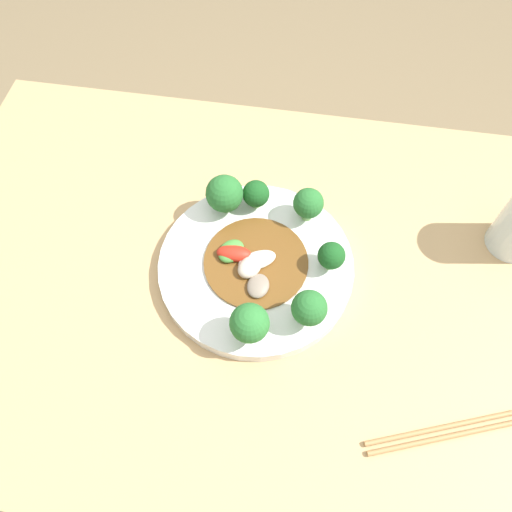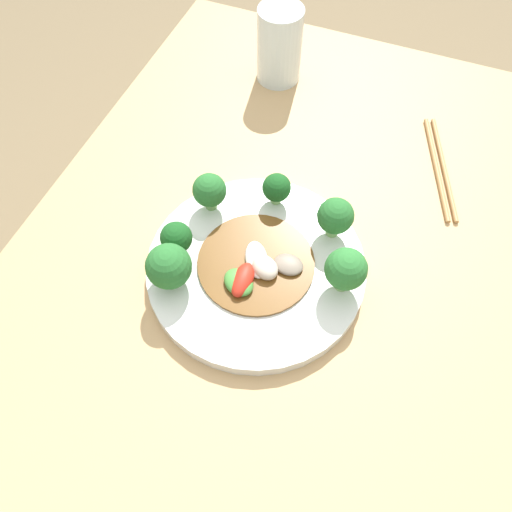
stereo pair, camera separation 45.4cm
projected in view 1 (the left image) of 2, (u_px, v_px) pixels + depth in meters
The scene contains 11 objects.
ground_plane at pixel (259, 403), 1.43m from camera, with size 8.00×8.00×0.00m, color #7F6B4C.
table at pixel (259, 360), 1.10m from camera, with size 1.10×0.73×0.77m.
plate at pixel (256, 266), 0.77m from camera, with size 0.30×0.30×0.02m.
broccoli_west at pixel (331, 256), 0.73m from camera, with size 0.04×0.04×0.05m.
broccoli_southeast at pixel (224, 194), 0.78m from camera, with size 0.06×0.06×0.07m.
broccoli_northwest at pixel (309, 308), 0.68m from camera, with size 0.05×0.05×0.07m.
broccoli_south at pixel (256, 194), 0.79m from camera, with size 0.04×0.04×0.05m.
broccoli_southwest at pixel (308, 204), 0.77m from camera, with size 0.05×0.05×0.06m.
broccoli_north at pixel (247, 323), 0.66m from camera, with size 0.05×0.05×0.07m.
stirfry_center at pixel (250, 262), 0.75m from camera, with size 0.16×0.16×0.02m.
chopsticks at pixel (443, 433), 0.65m from camera, with size 0.20×0.09×0.01m.
Camera 1 is at (-0.05, 0.35, 1.45)m, focal length 35.00 mm.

